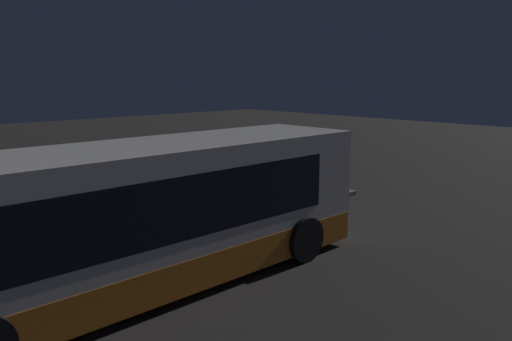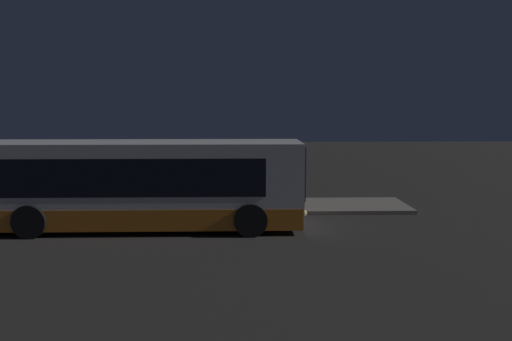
{
  "view_description": "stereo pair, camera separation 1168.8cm",
  "coord_description": "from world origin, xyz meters",
  "px_view_note": "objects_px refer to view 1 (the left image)",
  "views": [
    {
      "loc": [
        -5.01,
        -8.76,
        4.3
      ],
      "look_at": [
        3.75,
        0.42,
        1.89
      ],
      "focal_mm": 35.0,
      "sensor_mm": 36.0,
      "label": 1
    },
    {
      "loc": [
        3.28,
        -17.0,
        4.18
      ],
      "look_at": [
        3.75,
        0.42,
        1.89
      ],
      "focal_mm": 35.0,
      "sensor_mm": 36.0,
      "label": 2
    }
  ],
  "objects_px": {
    "passenger_with_bags": "(206,190)",
    "sign_post": "(1,199)",
    "passenger_boarding": "(225,176)",
    "passenger_waiting": "(168,199)",
    "bus_lead": "(134,220)",
    "suitcase": "(198,216)"
  },
  "relations": [
    {
      "from": "passenger_boarding",
      "to": "suitcase",
      "type": "xyz_separation_m",
      "value": [
        -2.04,
        -1.25,
        -0.66
      ]
    },
    {
      "from": "bus_lead",
      "to": "suitcase",
      "type": "bearing_deg",
      "value": 34.8
    },
    {
      "from": "bus_lead",
      "to": "passenger_with_bags",
      "type": "xyz_separation_m",
      "value": [
        3.78,
        2.52,
        -0.41
      ]
    },
    {
      "from": "passenger_boarding",
      "to": "passenger_waiting",
      "type": "relative_size",
      "value": 1.06
    },
    {
      "from": "passenger_boarding",
      "to": "sign_post",
      "type": "relative_size",
      "value": 0.77
    },
    {
      "from": "passenger_boarding",
      "to": "passenger_waiting",
      "type": "bearing_deg",
      "value": -37.5
    },
    {
      "from": "passenger_boarding",
      "to": "sign_post",
      "type": "bearing_deg",
      "value": -52.5
    },
    {
      "from": "passenger_boarding",
      "to": "suitcase",
      "type": "height_order",
      "value": "passenger_boarding"
    },
    {
      "from": "passenger_with_bags",
      "to": "suitcase",
      "type": "distance_m",
      "value": 0.83
    },
    {
      "from": "passenger_boarding",
      "to": "passenger_waiting",
      "type": "distance_m",
      "value": 3.1
    },
    {
      "from": "suitcase",
      "to": "sign_post",
      "type": "bearing_deg",
      "value": 173.62
    },
    {
      "from": "passenger_with_bags",
      "to": "suitcase",
      "type": "height_order",
      "value": "passenger_with_bags"
    },
    {
      "from": "passenger_with_bags",
      "to": "sign_post",
      "type": "xyz_separation_m",
      "value": [
        -5.39,
        0.29,
        0.61
      ]
    },
    {
      "from": "passenger_with_bags",
      "to": "sign_post",
      "type": "bearing_deg",
      "value": 109.01
    },
    {
      "from": "bus_lead",
      "to": "passenger_with_bags",
      "type": "height_order",
      "value": "bus_lead"
    },
    {
      "from": "passenger_boarding",
      "to": "passenger_waiting",
      "type": "xyz_separation_m",
      "value": [
        -2.89,
        -1.1,
        -0.06
      ]
    },
    {
      "from": "passenger_with_bags",
      "to": "passenger_boarding",
      "type": "bearing_deg",
      "value": -34.63
    },
    {
      "from": "sign_post",
      "to": "passenger_waiting",
      "type": "bearing_deg",
      "value": -5.57
    },
    {
      "from": "bus_lead",
      "to": "passenger_waiting",
      "type": "relative_size",
      "value": 6.46
    },
    {
      "from": "bus_lead",
      "to": "passenger_with_bags",
      "type": "distance_m",
      "value": 4.56
    },
    {
      "from": "passenger_boarding",
      "to": "sign_post",
      "type": "xyz_separation_m",
      "value": [
        -6.92,
        -0.71,
        0.55
      ]
    },
    {
      "from": "bus_lead",
      "to": "passenger_boarding",
      "type": "distance_m",
      "value": 6.38
    }
  ]
}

